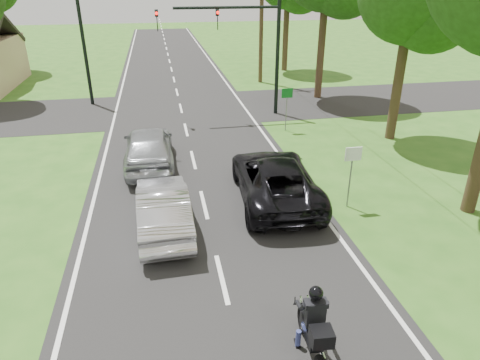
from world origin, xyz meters
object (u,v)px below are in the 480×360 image
(sign_green, at_px, (287,99))
(silver_sedan, at_px, (163,208))
(motorcycle_rider, at_px, (314,332))
(silver_suv, at_px, (149,146))
(traffic_signal, at_px, (243,38))
(utility_pole_far, at_px, (262,8))
(dark_suv, at_px, (275,178))
(sign_white, at_px, (352,163))

(sign_green, bearing_deg, silver_sedan, -127.13)
(motorcycle_rider, xyz_separation_m, silver_suv, (-3.16, 10.59, 0.14))
(traffic_signal, height_order, utility_pole_far, utility_pole_far)
(motorcycle_rider, relative_size, dark_suv, 0.37)
(motorcycle_rider, height_order, silver_sedan, motorcycle_rider)
(motorcycle_rider, xyz_separation_m, utility_pole_far, (4.80, 24.82, 4.39))
(silver_sedan, xyz_separation_m, traffic_signal, (4.68, 11.26, 3.42))
(motorcycle_rider, relative_size, utility_pole_far, 0.20)
(dark_suv, relative_size, sign_green, 2.56)
(motorcycle_rider, relative_size, traffic_signal, 0.32)
(traffic_signal, height_order, sign_white, traffic_signal)
(dark_suv, height_order, sign_green, sign_green)
(utility_pole_far, bearing_deg, silver_sedan, -111.38)
(utility_pole_far, height_order, sign_white, utility_pole_far)
(silver_sedan, distance_m, sign_green, 10.38)
(silver_sedan, relative_size, sign_green, 2.02)
(utility_pole_far, bearing_deg, sign_white, -94.51)
(motorcycle_rider, distance_m, sign_green, 14.27)
(sign_white, bearing_deg, traffic_signal, 97.05)
(motorcycle_rider, height_order, sign_green, sign_green)
(dark_suv, bearing_deg, traffic_signal, -91.52)
(motorcycle_rider, distance_m, traffic_signal, 17.28)
(dark_suv, height_order, silver_sedan, dark_suv)
(silver_suv, distance_m, sign_white, 8.08)
(silver_sedan, distance_m, traffic_signal, 12.66)
(silver_sedan, height_order, sign_green, sign_green)
(silver_suv, xyz_separation_m, sign_white, (6.47, -4.78, 0.77))
(utility_pole_far, distance_m, sign_green, 11.63)
(motorcycle_rider, distance_m, silver_suv, 11.05)
(silver_sedan, relative_size, traffic_signal, 0.67)
(traffic_signal, bearing_deg, silver_sedan, -112.56)
(traffic_signal, distance_m, sign_green, 4.24)
(dark_suv, height_order, sign_white, sign_white)
(dark_suv, xyz_separation_m, traffic_signal, (0.89, 10.00, 3.37))
(motorcycle_rider, height_order, traffic_signal, traffic_signal)
(motorcycle_rider, height_order, dark_suv, motorcycle_rider)
(dark_suv, bearing_deg, silver_sedan, 22.00)
(sign_white, bearing_deg, sign_green, 88.57)
(utility_pole_far, bearing_deg, motorcycle_rider, -100.95)
(dark_suv, height_order, traffic_signal, traffic_signal)
(dark_suv, relative_size, traffic_signal, 0.85)
(traffic_signal, bearing_deg, utility_pole_far, 70.32)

